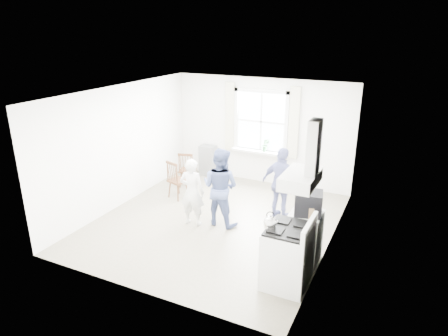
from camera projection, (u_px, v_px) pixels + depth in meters
room_shell at (215, 161)px, 7.64m from camera, size 4.62×5.12×2.64m
window_assembly at (261, 125)px, 9.66m from camera, size 1.88×0.24×1.70m
range_hood at (305, 168)px, 5.45m from camera, size 0.45×0.76×0.94m
shelf_unit at (208, 160)px, 10.49m from camera, size 0.40×0.30×0.80m
gas_stove at (288, 256)px, 5.99m from camera, size 0.68×0.76×1.12m
kettle at (270, 223)px, 5.79m from camera, size 0.19×0.19×0.27m
low_cabinet at (305, 238)px, 6.57m from camera, size 0.50×0.55×0.90m
stereo_stack at (309, 203)px, 6.32m from camera, size 0.49×0.46×0.38m
cardboard_box at (306, 210)px, 6.29m from camera, size 0.29×0.21×0.18m
windsor_chair_a at (186, 166)px, 9.61m from camera, size 0.46×0.45×0.89m
windsor_chair_b at (174, 176)px, 8.97m from camera, size 0.48×0.47×0.90m
person_left at (192, 192)px, 7.76m from camera, size 0.55×0.55×1.37m
person_mid at (220, 187)px, 7.75m from camera, size 0.83×0.83×1.57m
person_right at (282, 184)px, 7.97m from camera, size 1.05×1.05×1.51m
potted_plant at (265, 145)px, 9.67m from camera, size 0.20×0.20×0.32m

